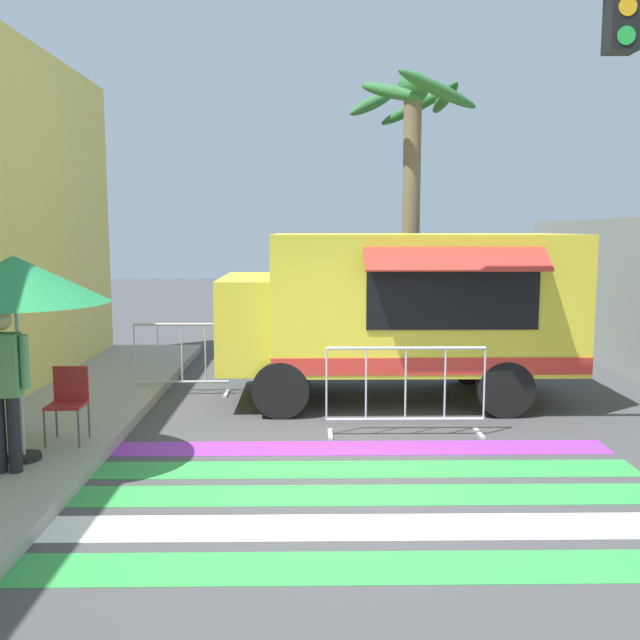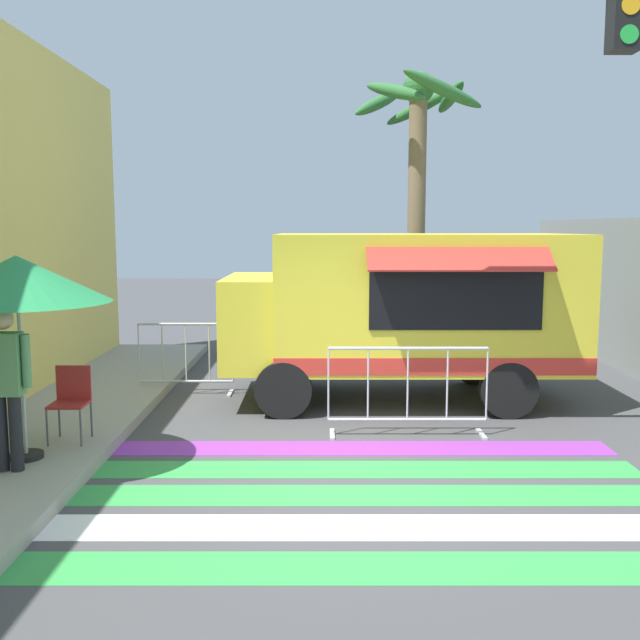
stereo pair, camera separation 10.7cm
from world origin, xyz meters
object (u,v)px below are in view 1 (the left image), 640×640
Objects in this scene: barricade_front at (405,391)px; patio_umbrella at (14,280)px; palm_tree at (411,161)px; food_truck at (393,305)px; vendor_person at (4,380)px; folding_chair at (69,397)px; barricade_side at (182,360)px.

patio_umbrella is at bearing -162.59° from barricade_front.
food_truck is at bearing -102.18° from palm_tree.
food_truck reaches higher than vendor_person.
folding_chair is 0.51× the size of vendor_person.
folding_chair is at bearing 65.11° from vendor_person.
food_truck is 3.46× the size of barricade_side.
vendor_person is at bearing -90.27° from patio_umbrella.
barricade_front is 6.10m from palm_tree.
barricade_front is (-0.06, -1.94, -0.90)m from food_truck.
vendor_person is 8.92m from palm_tree.
food_truck is 2.14m from barricade_front.
barricade_front is 1.35× the size of barricade_side.
food_truck is 5.73m from vendor_person.
folding_chair is (-4.11, -2.59, -0.80)m from food_truck.
vendor_person is at bearing -104.94° from barricade_side.
vendor_person is 0.31× the size of palm_tree.
food_truck reaches higher than patio_umbrella.
barricade_side is (-3.30, 0.33, -0.92)m from food_truck.
barricade_front is (4.05, 0.64, -0.10)m from folding_chair.
barricade_side is (1.07, 3.62, -1.54)m from patio_umbrella.
patio_umbrella is 1.30× the size of vendor_person.
folding_chair is 1.21m from vendor_person.
barricade_side is 5.90m from palm_tree.
patio_umbrella is 0.40× the size of palm_tree.
barricade_side is at bearing 78.57° from folding_chair.
folding_chair is at bearing -105.45° from barricade_side.
barricade_front is (4.31, 1.35, -1.52)m from patio_umbrella.
palm_tree reaches higher than patio_umbrella.
barricade_side is (0.81, 2.92, -0.12)m from folding_chair.
patio_umbrella is 4.76m from barricade_front.
food_truck is 2.37× the size of patio_umbrella.
patio_umbrella reaches higher than folding_chair.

